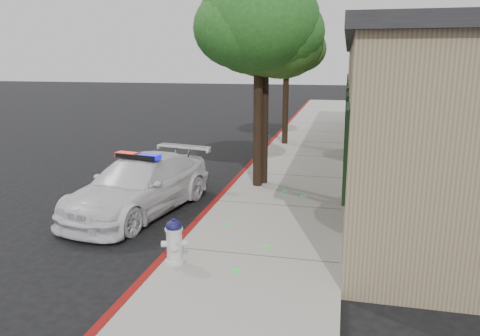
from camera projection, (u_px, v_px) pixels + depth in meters
name	position (u px, v px, depth m)	size (l,w,h in m)	color
ground	(170.00, 254.00, 8.69)	(120.00, 120.00, 0.00)	black
sidewalk	(276.00, 208.00, 11.17)	(3.20, 60.00, 0.15)	#99958B
red_curb	(216.00, 203.00, 11.50)	(0.14, 60.00, 0.16)	maroon
clapboard_building	(455.00, 105.00, 15.27)	(7.30, 20.89, 4.24)	#8A7C5B
police_car	(139.00, 185.00, 10.96)	(2.66, 4.84, 1.45)	silver
fire_hydrant	(174.00, 241.00, 7.89)	(0.46, 0.40, 0.80)	silver
street_tree_near	(259.00, 26.00, 11.90)	(3.36, 3.16, 5.78)	black
street_tree_mid	(266.00, 37.00, 12.25)	(3.04, 2.80, 5.35)	black
street_tree_far	(287.00, 45.00, 18.34)	(3.09, 2.82, 5.34)	black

